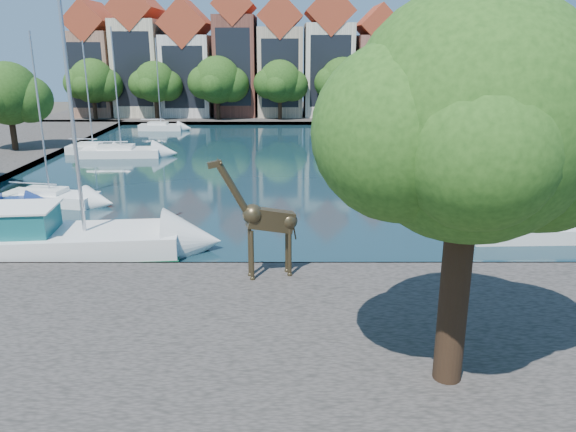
{
  "coord_description": "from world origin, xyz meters",
  "views": [
    {
      "loc": [
        2.93,
        -23.04,
        9.59
      ],
      "look_at": [
        2.97,
        -0.28,
        2.7
      ],
      "focal_mm": 35.0,
      "sensor_mm": 36.0,
      "label": 1
    }
  ],
  "objects_px": {
    "plane_tree": "(475,127)",
    "motorsailer": "(47,236)",
    "sailboat_right_a": "(523,229)",
    "sailboat_left_a": "(50,195)",
    "giraffe_statue": "(264,220)"
  },
  "relations": [
    {
      "from": "giraffe_statue",
      "to": "plane_tree",
      "type": "bearing_deg",
      "value": -52.95
    },
    {
      "from": "motorsailer",
      "to": "plane_tree",
      "type": "bearing_deg",
      "value": -34.42
    },
    {
      "from": "giraffe_statue",
      "to": "sailboat_left_a",
      "type": "height_order",
      "value": "sailboat_left_a"
    },
    {
      "from": "giraffe_statue",
      "to": "sailboat_right_a",
      "type": "relative_size",
      "value": 0.54
    },
    {
      "from": "sailboat_right_a",
      "to": "plane_tree",
      "type": "bearing_deg",
      "value": -119.33
    },
    {
      "from": "giraffe_statue",
      "to": "motorsailer",
      "type": "relative_size",
      "value": 0.41
    },
    {
      "from": "plane_tree",
      "to": "sailboat_right_a",
      "type": "bearing_deg",
      "value": 60.67
    },
    {
      "from": "giraffe_statue",
      "to": "sailboat_right_a",
      "type": "distance_m",
      "value": 14.38
    },
    {
      "from": "plane_tree",
      "to": "motorsailer",
      "type": "relative_size",
      "value": 0.87
    },
    {
      "from": "plane_tree",
      "to": "motorsailer",
      "type": "bearing_deg",
      "value": 145.58
    },
    {
      "from": "plane_tree",
      "to": "motorsailer",
      "type": "height_order",
      "value": "motorsailer"
    },
    {
      "from": "giraffe_statue",
      "to": "sailboat_left_a",
      "type": "bearing_deg",
      "value": 137.84
    },
    {
      "from": "motorsailer",
      "to": "sailboat_right_a",
      "type": "height_order",
      "value": "motorsailer"
    },
    {
      "from": "plane_tree",
      "to": "sailboat_right_a",
      "type": "xyz_separation_m",
      "value": [
        7.38,
        13.14,
        -7.03
      ]
    },
    {
      "from": "sailboat_left_a",
      "to": "sailboat_right_a",
      "type": "distance_m",
      "value": 27.88
    }
  ]
}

